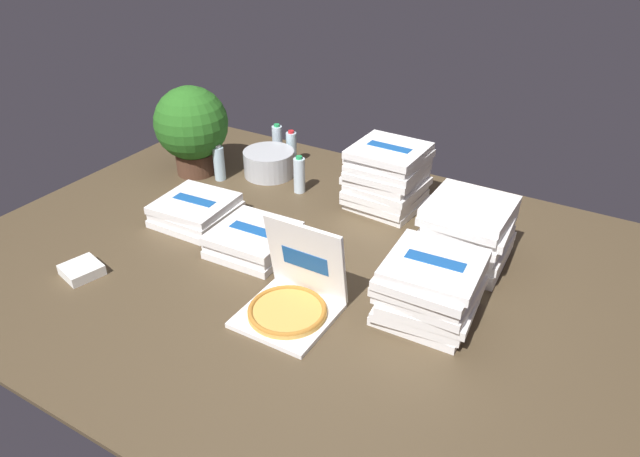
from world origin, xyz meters
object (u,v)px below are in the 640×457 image
Objects in this scene: pizza_stack_right_far at (196,211)px; water_bottle_3 at (219,163)px; pizza_stack_right_near at (254,239)px; ice_bucket at (269,163)px; pizza_stack_left_far at (429,289)px; pizza_stack_left_near at (387,177)px; water_bottle_1 at (277,141)px; potted_plant at (192,126)px; open_pizza_box at (292,299)px; napkin_pile at (82,270)px; water_bottle_0 at (299,175)px; pizza_stack_left_mid at (467,233)px; water_bottle_2 at (291,148)px.

pizza_stack_right_far is 0.50m from water_bottle_3.
pizza_stack_right_near is 1.26× the size of ice_bucket.
pizza_stack_left_near is at bearing 125.30° from pizza_stack_left_far.
pizza_stack_left_near reaches higher than water_bottle_3.
water_bottle_1 is 1.00× the size of water_bottle_3.
water_bottle_1 is (-0.53, 0.98, 0.05)m from pizza_stack_right_near.
potted_plant reaches higher than ice_bucket.
pizza_stack_left_near reaches higher than pizza_stack_right_far.
napkin_pile is at bearing -164.93° from open_pizza_box.
pizza_stack_left_far is 1.24m from water_bottle_0.
potted_plant is 1.16m from napkin_pile.
pizza_stack_left_near is (-0.55, 0.31, 0.02)m from pizza_stack_left_mid.
potted_plant is at bearing -153.58° from ice_bucket.
pizza_stack_left_mid is 0.47m from pizza_stack_left_far.
napkin_pile is (-0.97, -0.26, -0.05)m from open_pizza_box.
water_bottle_0 is 0.52m from water_bottle_1.
water_bottle_1 is (-0.11, 0.25, 0.03)m from ice_bucket.
pizza_stack_right_far is 0.99× the size of pizza_stack_left_mid.
pizza_stack_right_far is 1.34m from pizza_stack_left_far.
pizza_stack_left_near is (-0.55, 0.77, 0.04)m from pizza_stack_left_far.
water_bottle_3 is at bearing 141.75° from open_pizza_box.
water_bottle_0 is 1.00× the size of water_bottle_2.
potted_plant is (-1.73, 0.11, 0.14)m from pizza_stack_left_mid.
water_bottle_0 is at bearing 8.60° from potted_plant.
pizza_stack_left_near is (0.79, 0.65, 0.12)m from pizza_stack_right_far.
ice_bucket is (0.01, 0.65, 0.02)m from pizza_stack_right_far.
water_bottle_2 is (0.14, -0.05, 0.00)m from water_bottle_1.
pizza_stack_right_far is 1.38m from pizza_stack_left_mid.
napkin_pile is at bearing -96.27° from water_bottle_2.
pizza_stack_right_far is 1.76× the size of water_bottle_3.
pizza_stack_right_far is 0.65m from napkin_pile.
water_bottle_2 reaches higher than pizza_stack_right_far.
napkin_pile is at bearing -160.26° from pizza_stack_left_far.
pizza_stack_right_far is 1.27× the size of ice_bucket.
pizza_stack_left_far is 1.55m from napkin_pile.
pizza_stack_left_far is 1.62m from water_bottle_2.
ice_bucket is at bearing 149.78° from pizza_stack_left_far.
ice_bucket is 0.57× the size of potted_plant.
pizza_stack_left_near is at bearing 150.72° from pizza_stack_left_mid.
open_pizza_box is at bearing -59.24° from water_bottle_0.
water_bottle_3 is (-0.11, -0.45, 0.00)m from water_bottle_1.
pizza_stack_right_near is (-0.90, 0.04, -0.08)m from pizza_stack_left_far.
pizza_stack_right_far is at bearing 155.88° from open_pizza_box.
ice_bucket is 0.30m from water_bottle_3.
pizza_stack_right_near is 0.84m from ice_bucket.
pizza_stack_left_mid is at bearing 14.55° from pizza_stack_right_far.
water_bottle_3 is at bearing -136.85° from ice_bucket.
pizza_stack_left_near is 0.75× the size of potted_plant.
pizza_stack_left_mid is 1.02× the size of pizza_stack_right_near.
water_bottle_1 is at bearing 164.22° from pizza_stack_left_near.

